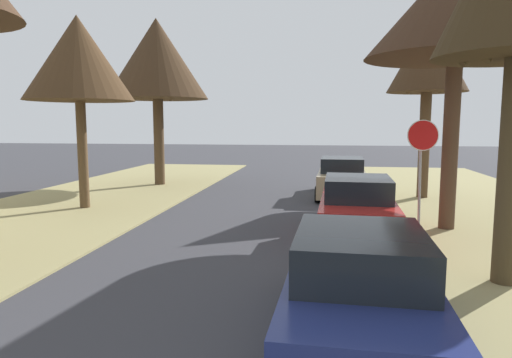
{
  "coord_description": "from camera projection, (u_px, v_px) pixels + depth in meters",
  "views": [
    {
      "loc": [
        1.6,
        -0.65,
        2.93
      ],
      "look_at": [
        -0.2,
        11.57,
        1.4
      ],
      "focal_mm": 31.9,
      "sensor_mm": 36.0,
      "label": 1
    }
  ],
  "objects": [
    {
      "name": "stop_sign_far",
      "position": [
        422.0,
        151.0,
        11.87
      ],
      "size": [
        0.81,
        0.34,
        2.97
      ],
      "color": "#9EA0A5",
      "rests_on": "grass_verge_right"
    },
    {
      "name": "street_tree_right_far",
      "position": [
        428.0,
        57.0,
        17.1
      ],
      "size": [
        2.98,
        2.98,
        6.82
      ],
      "color": "#4E3A26",
      "rests_on": "grass_verge_right"
    },
    {
      "name": "street_tree_left_far",
      "position": [
        157.0,
        60.0,
        20.82
      ],
      "size": [
        4.66,
        4.66,
        7.62
      ],
      "color": "#4B3825",
      "rests_on": "grass_verge_left"
    },
    {
      "name": "parked_sedan_tan",
      "position": [
        342.0,
        178.0,
        18.18
      ],
      "size": [
        2.08,
        4.46,
        1.57
      ],
      "color": "tan",
      "rests_on": "ground"
    },
    {
      "name": "street_tree_right_mid_b",
      "position": [
        458.0,
        7.0,
        11.81
      ],
      "size": [
        4.72,
        4.72,
        7.27
      ],
      "color": "#4C3526",
      "rests_on": "grass_verge_right"
    },
    {
      "name": "parked_sedan_navy",
      "position": [
        359.0,
        292.0,
        5.99
      ],
      "size": [
        2.08,
        4.46,
        1.57
      ],
      "color": "navy",
      "rests_on": "ground"
    },
    {
      "name": "parked_sedan_red",
      "position": [
        357.0,
        209.0,
        11.7
      ],
      "size": [
        2.08,
        4.46,
        1.57
      ],
      "color": "red",
      "rests_on": "ground"
    },
    {
      "name": "street_tree_left_mid_b",
      "position": [
        78.0,
        59.0,
        15.01
      ],
      "size": [
        3.58,
        3.58,
        6.4
      ],
      "color": "brown",
      "rests_on": "grass_verge_left"
    }
  ]
}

